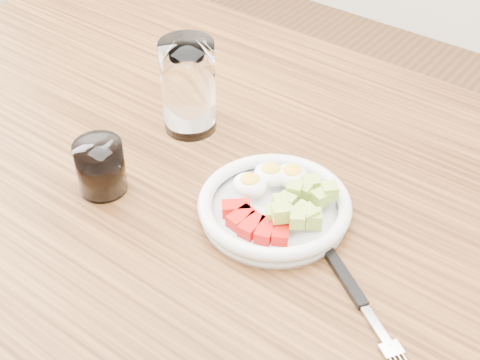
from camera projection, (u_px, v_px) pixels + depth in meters
name	position (u px, v px, depth m)	size (l,w,h in m)	color
dining_table	(241.00, 256.00, 0.95)	(1.50, 0.90, 0.77)	brown
bowl	(276.00, 204.00, 0.86)	(0.20, 0.20, 0.05)	white
fork	(355.00, 293.00, 0.76)	(0.18, 0.12, 0.01)	black
water_glass	(188.00, 87.00, 0.98)	(0.08, 0.08, 0.14)	white
coffee_glass	(101.00, 167.00, 0.89)	(0.07, 0.07, 0.07)	white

